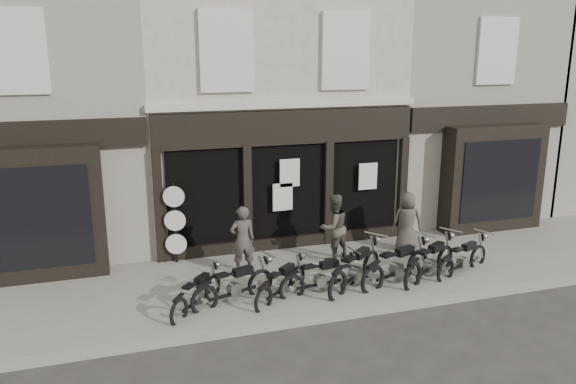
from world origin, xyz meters
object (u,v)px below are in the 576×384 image
object	(u,v)px
motorcycle_5	(397,269)
man_left	(243,240)
motorcycle_7	(463,261)
man_centre	(334,227)
motorcycle_2	(282,286)
advert_sign_post	(175,227)
motorcycle_1	(234,288)
man_right	(407,221)
motorcycle_6	(430,265)
motorcycle_3	(320,280)
motorcycle_0	(197,296)
motorcycle_4	(356,272)

from	to	relation	value
motorcycle_5	man_left	xyz separation A→B (m)	(-3.33, 1.63, 0.52)
motorcycle_7	man_centre	size ratio (longest dim) A/B	1.12
motorcycle_2	motorcycle_5	distance (m)	2.84
motorcycle_7	advert_sign_post	size ratio (longest dim) A/B	0.87
motorcycle_2	motorcycle_7	xyz separation A→B (m)	(4.68, 0.03, 0.02)
motorcycle_1	man_right	xyz separation A→B (m)	(5.16, 1.72, 0.53)
motorcycle_6	advert_sign_post	bearing A→B (deg)	123.57
motorcycle_3	man_centre	distance (m)	2.15
motorcycle_5	man_right	world-z (taller)	man_right
motorcycle_0	advert_sign_post	size ratio (longest dim) A/B	0.71
man_centre	man_right	xyz separation A→B (m)	(2.16, 0.03, -0.06)
motorcycle_0	motorcycle_2	world-z (taller)	motorcycle_2
motorcycle_1	motorcycle_6	world-z (taller)	motorcycle_6
motorcycle_1	motorcycle_7	world-z (taller)	motorcycle_1
motorcycle_7	man_right	bearing A→B (deg)	83.90
man_centre	motorcycle_5	bearing A→B (deg)	98.61
motorcycle_2	motorcycle_5	world-z (taller)	motorcycle_5
motorcycle_2	motorcycle_6	distance (m)	3.73
motorcycle_7	man_centre	distance (m)	3.30
motorcycle_0	motorcycle_5	xyz separation A→B (m)	(4.69, -0.06, 0.08)
man_left	man_right	world-z (taller)	man_left
man_centre	man_left	bearing A→B (deg)	-12.13
motorcycle_3	man_left	distance (m)	2.21
motorcycle_5	man_centre	xyz separation A→B (m)	(-0.87, 1.83, 0.55)
motorcycle_3	man_left	xyz separation A→B (m)	(-1.42, 1.59, 0.58)
motorcycle_0	motorcycle_3	world-z (taller)	motorcycle_3
motorcycle_6	motorcycle_2	bearing A→B (deg)	149.62
motorcycle_3	motorcycle_5	world-z (taller)	motorcycle_5
man_left	motorcycle_5	bearing A→B (deg)	152.74
motorcycle_1	man_centre	size ratio (longest dim) A/B	1.15
motorcycle_5	motorcycle_0	bearing A→B (deg)	158.52
man_centre	advert_sign_post	xyz separation A→B (m)	(-3.94, 0.98, 0.09)
man_left	advert_sign_post	world-z (taller)	advert_sign_post
motorcycle_5	motorcycle_7	xyz separation A→B (m)	(1.84, 0.04, -0.05)
motorcycle_5	motorcycle_7	world-z (taller)	motorcycle_5
motorcycle_4	man_centre	distance (m)	1.81
man_right	man_centre	bearing A→B (deg)	18.06
motorcycle_6	motorcycle_7	xyz separation A→B (m)	(0.95, 0.05, -0.04)
motorcycle_2	motorcycle_5	bearing A→B (deg)	-40.12
man_right	advert_sign_post	bearing A→B (deg)	8.47
motorcycle_3	advert_sign_post	size ratio (longest dim) A/B	0.91
motorcycle_2	motorcycle_4	size ratio (longest dim) A/B	0.83
motorcycle_6	man_left	world-z (taller)	man_left
motorcycle_1	motorcycle_6	xyz separation A→B (m)	(4.76, -0.14, 0.03)
motorcycle_0	advert_sign_post	world-z (taller)	advert_sign_post
motorcycle_1	motorcycle_5	bearing A→B (deg)	-22.67
motorcycle_6	man_centre	xyz separation A→B (m)	(-1.76, 1.84, 0.55)
man_centre	man_right	size ratio (longest dim) A/B	1.07
motorcycle_1	man_right	distance (m)	5.47
motorcycle_5	motorcycle_3	bearing A→B (deg)	157.90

